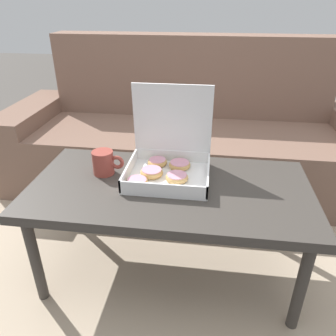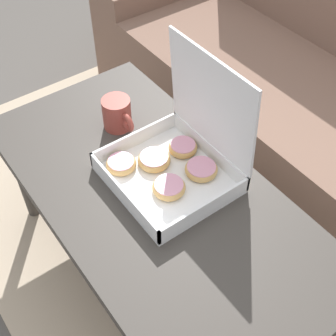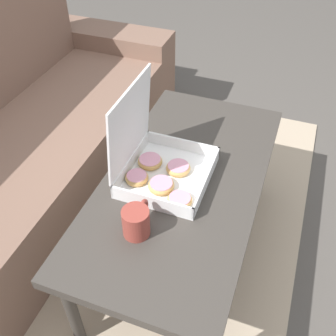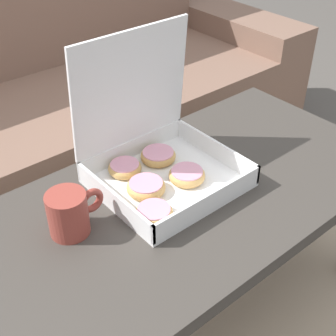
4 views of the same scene
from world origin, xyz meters
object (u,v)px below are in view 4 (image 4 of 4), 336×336
at_px(couch, 34,115).
at_px(coffee_table, 187,206).
at_px(pastry_box, 155,159).
at_px(coffee_mug, 70,213).

xyz_separation_m(couch, coffee_table, (0.00, -0.90, 0.12)).
height_order(pastry_box, coffee_mug, pastry_box).
bearing_deg(couch, coffee_table, -90.00).
bearing_deg(coffee_table, coffee_mug, 167.42).
bearing_deg(pastry_box, couch, 88.01).
xyz_separation_m(pastry_box, coffee_mug, (-0.27, -0.03, -0.01)).
distance_m(pastry_box, coffee_mug, 0.27).
distance_m(couch, pastry_box, 0.84).
xyz_separation_m(couch, pastry_box, (-0.03, -0.80, 0.23)).
bearing_deg(coffee_mug, coffee_table, -12.58).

